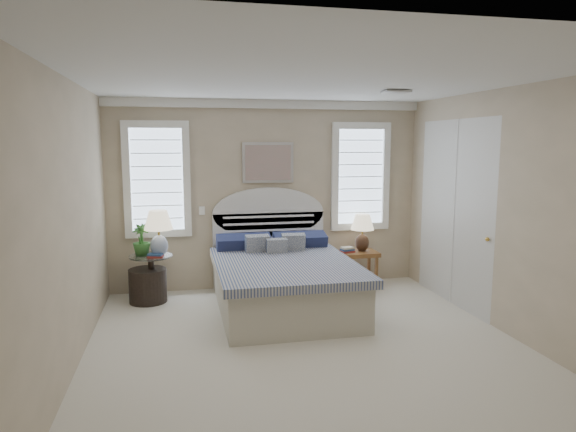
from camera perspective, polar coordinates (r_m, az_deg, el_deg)
The scene contains 21 objects.
floor at distance 5.39m, azimuth 2.54°, elevation -14.83°, with size 4.50×5.00×0.01m, color silver.
ceiling at distance 5.00m, azimuth 2.74°, elevation 15.00°, with size 4.50×5.00×0.01m, color silver.
wall_back at distance 7.44m, azimuth -2.26°, elevation 2.34°, with size 4.50×0.02×2.70m, color tan.
wall_left at distance 4.96m, azimuth -23.42°, elevation -1.27°, with size 0.02×5.00×2.70m, color tan.
wall_right at distance 5.99m, azimuth 23.92°, elevation 0.23°, with size 0.02×5.00×2.70m, color tan.
crown_molding at distance 7.39m, azimuth -2.26°, elevation 12.32°, with size 4.50×0.08×0.12m, color white.
hvac_vent at distance 6.14m, azimuth 11.94°, elevation 13.37°, with size 0.30×0.20×0.02m, color #B2B2B2.
switch_plate at distance 7.35m, azimuth -9.54°, elevation 0.59°, with size 0.08×0.01×0.12m, color white.
window_left at distance 7.30m, azimuth -14.34°, elevation 3.95°, with size 0.90×0.06×1.60m, color #ADC3DC.
window_right at distance 7.77m, azimuth 8.02°, elevation 4.36°, with size 0.90×0.06×1.60m, color #ADC3DC.
painting at distance 7.37m, azimuth -2.22°, elevation 5.95°, with size 0.74×0.04×0.58m, color silver.
closet_door at distance 7.00m, azimuth 17.97°, elevation 0.34°, with size 0.02×1.80×2.40m, color silver.
bed at distance 6.61m, azimuth -0.65°, elevation -6.91°, with size 1.72×2.28×1.47m.
side_table_left at distance 7.07m, azimuth -14.94°, elevation -6.18°, with size 0.56×0.56×0.63m.
nightstand_right at distance 7.60m, azimuth 7.98°, elevation -4.98°, with size 0.50×0.40×0.53m.
floor_pot at distance 7.11m, azimuth -15.30°, elevation -7.46°, with size 0.49×0.49×0.45m, color black.
lamp_left at distance 6.89m, azimuth -14.18°, elevation -1.31°, with size 0.47×0.47×0.61m.
lamp_right at distance 7.55m, azimuth 8.26°, elevation -1.38°, with size 0.43×0.43×0.55m.
potted_plant at distance 7.00m, azimuth -15.98°, elevation -2.58°, with size 0.23×0.23×0.42m, color #307831.
books_left at distance 6.88m, azimuth -14.50°, elevation -4.26°, with size 0.22×0.18×0.05m.
books_right at distance 7.48m, azimuth 6.62°, elevation -3.75°, with size 0.22×0.18×0.08m.
Camera 1 is at (-1.26, -4.80, 2.10)m, focal length 32.00 mm.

